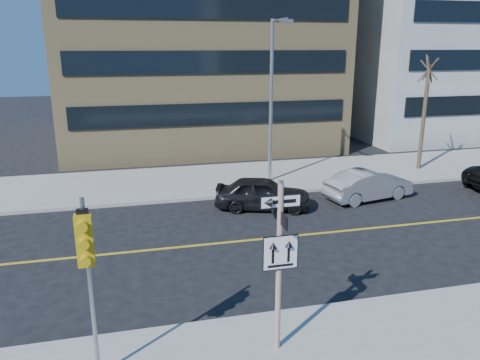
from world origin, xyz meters
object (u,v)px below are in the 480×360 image
object	(u,v)px
streetlight_a	(273,91)
street_tree_west	(429,72)
traffic_signal	(86,255)
parked_car_a	(263,193)
parked_car_b	(369,185)
sign_pole	(279,258)

from	to	relation	value
streetlight_a	street_tree_west	bearing A→B (deg)	3.45
traffic_signal	parked_car_a	xyz separation A→B (m)	(6.52, 9.89, -2.32)
traffic_signal	parked_car_b	world-z (taller)	traffic_signal
parked_car_b	traffic_signal	bearing A→B (deg)	119.15
traffic_signal	street_tree_west	world-z (taller)	street_tree_west
sign_pole	street_tree_west	size ratio (longest dim) A/B	0.64
traffic_signal	streetlight_a	world-z (taller)	streetlight_a
traffic_signal	streetlight_a	xyz separation A→B (m)	(8.00, 13.42, 1.73)
traffic_signal	sign_pole	bearing A→B (deg)	2.11
sign_pole	traffic_signal	bearing A→B (deg)	-177.89
sign_pole	street_tree_west	world-z (taller)	street_tree_west
parked_car_a	streetlight_a	world-z (taller)	streetlight_a
street_tree_west	parked_car_a	bearing A→B (deg)	-158.79
streetlight_a	traffic_signal	bearing A→B (deg)	-120.80
parked_car_a	streetlight_a	bearing A→B (deg)	-5.64
parked_car_a	street_tree_west	world-z (taller)	street_tree_west
traffic_signal	street_tree_west	bearing A→B (deg)	39.39
parked_car_b	street_tree_west	size ratio (longest dim) A/B	0.67
parked_car_b	streetlight_a	bearing A→B (deg)	35.53
parked_car_a	street_tree_west	size ratio (longest dim) A/B	0.66
sign_pole	traffic_signal	size ratio (longest dim) A/B	1.02
parked_car_b	parked_car_a	bearing A→B (deg)	79.68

